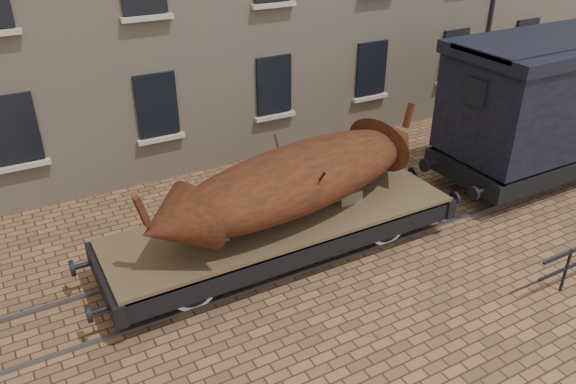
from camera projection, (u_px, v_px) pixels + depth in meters
ground at (336, 240)px, 13.13m from camera, size 90.00×90.00×0.00m
rail_track at (336, 239)px, 13.12m from camera, size 30.00×1.52×0.06m
flatcar_wagon at (283, 226)px, 12.15m from camera, size 8.63×2.34×1.30m
iron_boat at (298, 178)px, 11.79m from camera, size 7.27×3.19×1.72m
goods_van at (563, 90)px, 14.99m from camera, size 7.68×2.80×3.97m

